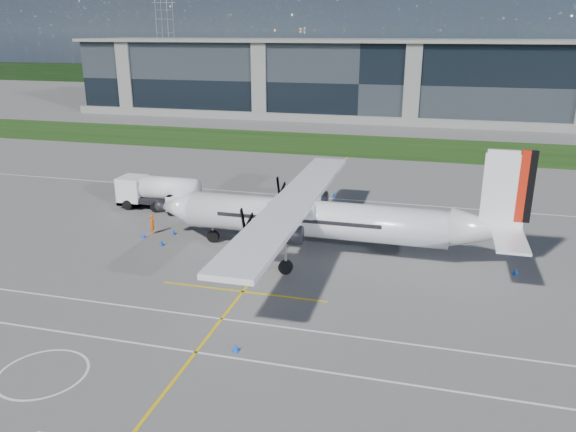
% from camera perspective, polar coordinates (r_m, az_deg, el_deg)
% --- Properties ---
extents(ground, '(400.00, 400.00, 0.00)m').
position_cam_1_polar(ground, '(82.61, 4.05, 6.23)').
color(ground, '#555351').
rests_on(ground, ground).
extents(grass_strip, '(400.00, 18.00, 0.04)m').
position_cam_1_polar(grass_strip, '(90.32, 5.03, 7.26)').
color(grass_strip, '#16390F').
rests_on(grass_strip, ground).
extents(terminal_building, '(120.00, 20.00, 15.00)m').
position_cam_1_polar(terminal_building, '(120.71, 7.89, 13.53)').
color(terminal_building, black).
rests_on(terminal_building, ground).
extents(tree_line, '(400.00, 6.00, 6.00)m').
position_cam_1_polar(tree_line, '(180.56, 10.36, 13.52)').
color(tree_line, black).
rests_on(tree_line, ground).
extents(pylon_west, '(9.00, 4.60, 30.00)m').
position_cam_1_polar(pylon_west, '(211.93, -12.32, 17.33)').
color(pylon_west, gray).
rests_on(pylon_west, ground).
extents(yellow_taxiway_centerline, '(0.20, 70.00, 0.01)m').
position_cam_1_polar(yellow_taxiway_centerline, '(53.68, 1.04, -0.43)').
color(yellow_taxiway_centerline, yellow).
rests_on(yellow_taxiway_centerline, ground).
extents(white_lane_line, '(90.00, 0.15, 0.01)m').
position_cam_1_polar(white_lane_line, '(34.22, -14.06, -12.59)').
color(white_lane_line, white).
rests_on(white_lane_line, ground).
extents(turboprop_aircraft, '(29.84, 30.95, 9.28)m').
position_cam_1_polar(turboprop_aircraft, '(44.41, 4.12, 1.76)').
color(turboprop_aircraft, white).
rests_on(turboprop_aircraft, ground).
extents(fuel_tanker_truck, '(8.92, 2.90, 3.35)m').
position_cam_1_polar(fuel_tanker_truck, '(58.59, -13.49, 2.38)').
color(fuel_tanker_truck, silver).
rests_on(fuel_tanker_truck, ground).
extents(baggage_tug, '(3.14, 1.88, 1.88)m').
position_cam_1_polar(baggage_tug, '(56.17, -10.62, 1.11)').
color(baggage_tug, white).
rests_on(baggage_tug, ground).
extents(ground_crew_person, '(0.76, 0.93, 1.99)m').
position_cam_1_polar(ground_crew_person, '(51.38, -13.60, -0.67)').
color(ground_crew_person, '#F25907').
rests_on(ground_crew_person, ground).
extents(safety_cone_portwing, '(0.36, 0.36, 0.50)m').
position_cam_1_polar(safety_cone_portwing, '(32.72, -5.35, -13.12)').
color(safety_cone_portwing, blue).
rests_on(safety_cone_portwing, ground).
extents(safety_cone_fwd, '(0.36, 0.36, 0.50)m').
position_cam_1_polar(safety_cone_fwd, '(50.75, -14.50, -1.88)').
color(safety_cone_fwd, blue).
rests_on(safety_cone_fwd, ground).
extents(safety_cone_stbdwing, '(0.36, 0.36, 0.50)m').
position_cam_1_polar(safety_cone_stbdwing, '(61.30, 4.71, 2.15)').
color(safety_cone_stbdwing, blue).
rests_on(safety_cone_stbdwing, ground).
extents(safety_cone_nose_port, '(0.36, 0.36, 0.50)m').
position_cam_1_polar(safety_cone_nose_port, '(48.56, -12.73, -2.66)').
color(safety_cone_nose_port, blue).
rests_on(safety_cone_nose_port, ground).
extents(safety_cone_tail, '(0.36, 0.36, 0.50)m').
position_cam_1_polar(safety_cone_tail, '(45.19, 22.13, -5.23)').
color(safety_cone_tail, blue).
rests_on(safety_cone_tail, ground).
extents(safety_cone_nose_stbd, '(0.36, 0.36, 0.50)m').
position_cam_1_polar(safety_cone_nose_stbd, '(50.96, -11.56, -1.57)').
color(safety_cone_nose_stbd, blue).
rests_on(safety_cone_nose_stbd, ground).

